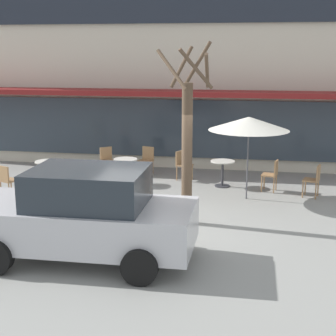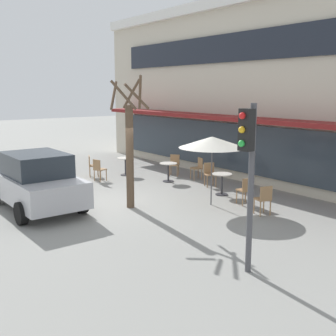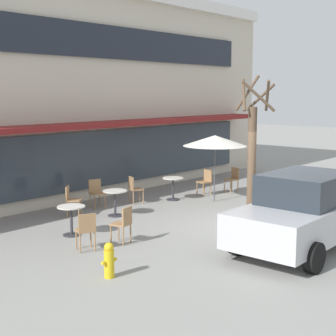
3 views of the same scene
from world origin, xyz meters
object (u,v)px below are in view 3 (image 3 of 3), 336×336
patio_umbrella_green_folded (215,141)px  cafe_table_near_wall (115,199)px  cafe_chair_0 (71,198)px  cafe_chair_3 (86,229)px  parked_sedan (304,212)px  street_tree (252,153)px  cafe_chair_6 (134,188)px  cafe_chair_1 (123,222)px  cafe_chair_4 (96,191)px  cafe_chair_5 (206,180)px  cafe_table_streetside (173,185)px  fire_hydrant (109,260)px  cafe_table_by_tree (71,216)px  cafe_chair_2 (233,178)px

patio_umbrella_green_folded → cafe_table_near_wall: bearing=164.7°
cafe_chair_0 → cafe_chair_3: (-1.90, -2.95, 0.00)m
parked_sedan → street_tree: street_tree is taller
cafe_chair_6 → cafe_chair_1: bearing=-138.5°
parked_sedan → street_tree: 3.07m
cafe_chair_3 → cafe_chair_0: bearing=57.1°
cafe_chair_4 → street_tree: 5.03m
cafe_chair_5 → street_tree: street_tree is taller
cafe_chair_1 → parked_sedan: bearing=-54.8°
cafe_chair_4 → cafe_chair_6: bearing=-20.8°
cafe_chair_0 → parked_sedan: parked_sedan is taller
patio_umbrella_green_folded → cafe_chair_4: size_ratio=2.47×
cafe_table_streetside → cafe_chair_0: (-3.68, 0.76, 0.01)m
cafe_table_near_wall → cafe_chair_0: cafe_chair_0 is taller
cafe_chair_1 → cafe_chair_5: bearing=19.0°
cafe_chair_0 → fire_hydrant: (-2.71, -4.58, -0.17)m
cafe_chair_4 → cafe_chair_3: bearing=-133.9°
cafe_table_by_tree → cafe_chair_2: (7.48, 0.17, 0.01)m
cafe_chair_5 → cafe_chair_6: (-2.66, 0.89, 0.00)m
cafe_table_by_tree → fire_hydrant: cafe_table_by_tree is taller
cafe_chair_3 → cafe_chair_4: size_ratio=1.00×
cafe_chair_3 → cafe_table_by_tree: bearing=65.1°
cafe_table_by_tree → cafe_chair_4: 3.17m
cafe_table_near_wall → cafe_table_streetside: size_ratio=1.00×
cafe_table_streetside → cafe_table_by_tree: 5.06m
cafe_chair_1 → street_tree: bearing=-14.2°
cafe_chair_3 → street_tree: bearing=-13.7°
patio_umbrella_green_folded → cafe_chair_2: bearing=14.4°
cafe_table_near_wall → patio_umbrella_green_folded: bearing=-15.3°
cafe_table_near_wall → cafe_chair_3: 3.39m
cafe_table_near_wall → cafe_chair_4: size_ratio=0.85×
cafe_chair_4 → cafe_chair_5: bearing=-19.2°
cafe_chair_1 → fire_hydrant: (-1.78, -1.44, -0.17)m
cafe_table_by_tree → cafe_chair_5: cafe_chair_5 is taller
cafe_table_near_wall → cafe_chair_2: (5.33, -0.52, 0.01)m
cafe_chair_5 → street_tree: (-1.97, -3.09, 1.38)m
cafe_table_streetside → patio_umbrella_green_folded: 2.05m
street_tree → patio_umbrella_green_folded: bearing=59.8°
cafe_table_by_tree → cafe_chair_3: size_ratio=0.85×
fire_hydrant → cafe_table_near_wall: bearing=45.6°
cafe_table_streetside → cafe_chair_6: bearing=155.2°
cafe_chair_2 → cafe_chair_4: size_ratio=1.00×
parked_sedan → cafe_chair_3: bearing=133.2°
cafe_chair_1 → cafe_table_by_tree: bearing=104.4°
parked_sedan → fire_hydrant: (-4.20, 1.98, -0.53)m
cafe_chair_0 → cafe_chair_4: 1.24m
parked_sedan → cafe_chair_0: bearing=102.8°
cafe_chair_4 → parked_sedan: (0.29, -6.85, 0.35)m
cafe_table_near_wall → cafe_chair_4: bearing=73.8°
cafe_table_near_wall → cafe_table_by_tree: bearing=-162.2°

